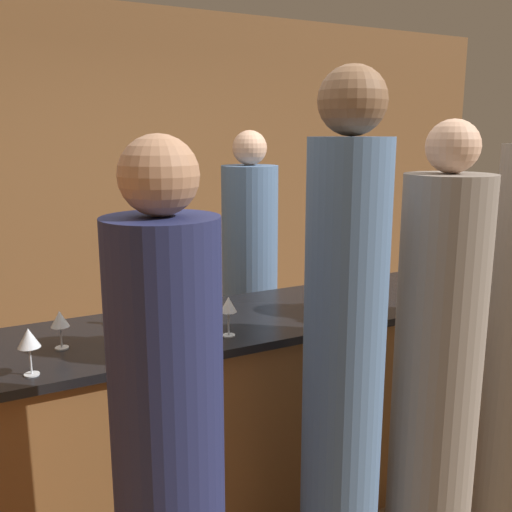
# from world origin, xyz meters

# --- Properties ---
(back_wall) EXTENTS (8.00, 0.06, 2.80)m
(back_wall) POSITION_xyz_m (0.00, 2.48, 1.40)
(back_wall) COLOR brown
(back_wall) RESTS_ON ground_plane
(bar_counter) EXTENTS (2.96, 0.68, 0.98)m
(bar_counter) POSITION_xyz_m (0.00, 0.00, 0.49)
(bar_counter) COLOR brown
(bar_counter) RESTS_ON ground_plane
(bartender) EXTENTS (0.34, 0.34, 1.82)m
(bartender) POSITION_xyz_m (0.56, 0.83, 0.85)
(bartender) COLOR #4C6B93
(bartender) RESTS_ON ground_plane
(guest_0) EXTENTS (0.32, 0.32, 1.80)m
(guest_0) POSITION_xyz_m (-0.51, -0.77, 0.84)
(guest_0) COLOR #1E234C
(guest_0) RESTS_ON ground_plane
(guest_1) EXTENTS (0.29, 0.29, 2.01)m
(guest_1) POSITION_xyz_m (0.17, -0.67, 0.97)
(guest_1) COLOR #4C6B93
(guest_1) RESTS_ON ground_plane
(guest_3) EXTENTS (0.33, 0.33, 1.85)m
(guest_3) POSITION_xyz_m (0.59, -0.71, 0.86)
(guest_3) COLOR gray
(guest_3) RESTS_ON ground_plane
(wine_bottle_0) EXTENTS (0.08, 0.08, 0.29)m
(wine_bottle_0) POSITION_xyz_m (-0.25, 0.02, 1.10)
(wine_bottle_0) COLOR #19381E
(wine_bottle_0) RESTS_ON bar_counter
(wine_glass_0) EXTENTS (0.07, 0.07, 0.15)m
(wine_glass_0) POSITION_xyz_m (0.77, 0.01, 1.10)
(wine_glass_0) COLOR silver
(wine_glass_0) RESTS_ON bar_counter
(wine_glass_1) EXTENTS (0.08, 0.08, 0.16)m
(wine_glass_1) POSITION_xyz_m (0.42, -0.27, 1.10)
(wine_glass_1) COLOR silver
(wine_glass_1) RESTS_ON bar_counter
(wine_glass_2) EXTENTS (0.08, 0.08, 0.17)m
(wine_glass_2) POSITION_xyz_m (-0.82, -0.24, 1.11)
(wine_glass_2) COLOR silver
(wine_glass_2) RESTS_ON bar_counter
(wine_glass_4) EXTENTS (0.07, 0.07, 0.15)m
(wine_glass_4) POSITION_xyz_m (-0.69, -0.03, 1.10)
(wine_glass_4) COLOR silver
(wine_glass_4) RESTS_ON bar_counter
(wine_glass_5) EXTENTS (0.07, 0.07, 0.16)m
(wine_glass_5) POSITION_xyz_m (0.51, -0.16, 1.11)
(wine_glass_5) COLOR silver
(wine_glass_5) RESTS_ON bar_counter
(wine_glass_6) EXTENTS (0.07, 0.07, 0.17)m
(wine_glass_6) POSITION_xyz_m (0.60, -0.26, 1.12)
(wine_glass_6) COLOR silver
(wine_glass_6) RESTS_ON bar_counter
(wine_glass_7) EXTENTS (0.07, 0.07, 0.17)m
(wine_glass_7) POSITION_xyz_m (-0.06, -0.20, 1.11)
(wine_glass_7) COLOR silver
(wine_glass_7) RESTS_ON bar_counter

